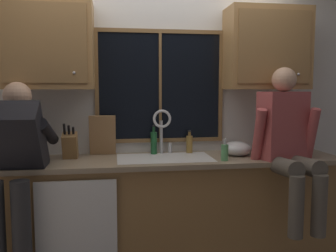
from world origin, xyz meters
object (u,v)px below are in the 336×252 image
at_px(soap_dispenser, 225,152).
at_px(bottle_tall_clear, 189,144).
at_px(knife_block, 70,146).
at_px(person_sitting_on_counter, 288,138).
at_px(mixing_bowl, 237,149).
at_px(person_standing, 12,165).
at_px(cutting_board, 103,135).
at_px(bottle_green_glass, 154,142).

bearing_deg(soap_dispenser, bottle_tall_clear, 118.02).
relative_size(knife_block, soap_dispenser, 1.74).
height_order(person_sitting_on_counter, knife_block, person_sitting_on_counter).
distance_m(knife_block, mixing_bowl, 1.44).
xyz_separation_m(soap_dispenser, bottle_tall_clear, (-0.21, 0.40, 0.01)).
bearing_deg(person_standing, cutting_board, 39.96).
height_order(soap_dispenser, bottle_tall_clear, bottle_tall_clear).
relative_size(person_sitting_on_counter, mixing_bowl, 4.93).
bearing_deg(soap_dispenser, mixing_bowl, 50.32).
bearing_deg(mixing_bowl, cutting_board, 171.25).
xyz_separation_m(cutting_board, mixing_bowl, (1.17, -0.18, -0.12)).
xyz_separation_m(cutting_board, soap_dispenser, (0.99, -0.40, -0.11)).
relative_size(person_standing, cutting_board, 4.33).
relative_size(person_sitting_on_counter, bottle_tall_clear, 6.07).
height_order(person_standing, mixing_bowl, person_standing).
relative_size(knife_block, bottle_tall_clear, 1.55).
relative_size(cutting_board, bottle_tall_clear, 1.73).
bearing_deg(mixing_bowl, bottle_tall_clear, 155.67).
height_order(knife_block, mixing_bowl, knife_block).
height_order(person_sitting_on_counter, bottle_tall_clear, person_sitting_on_counter).
distance_m(cutting_board, mixing_bowl, 1.19).
distance_m(person_sitting_on_counter, mixing_bowl, 0.46).
relative_size(person_standing, bottle_tall_clear, 7.50).
relative_size(soap_dispenser, bottle_tall_clear, 0.89).
relative_size(person_standing, person_sitting_on_counter, 1.24).
relative_size(person_standing, bottle_green_glass, 5.97).
xyz_separation_m(knife_block, cutting_board, (0.27, 0.13, 0.07)).
distance_m(cutting_board, bottle_tall_clear, 0.79).
distance_m(knife_block, soap_dispenser, 1.29).
xyz_separation_m(knife_block, bottle_tall_clear, (1.05, 0.12, -0.02)).
height_order(cutting_board, bottle_tall_clear, cutting_board).
bearing_deg(mixing_bowl, soap_dispenser, -129.68).
bearing_deg(person_standing, mixing_bowl, 10.83).
bearing_deg(cutting_board, person_standing, -140.04).
xyz_separation_m(person_sitting_on_counter, bottle_tall_clear, (-0.71, 0.48, -0.10)).
bearing_deg(bottle_green_glass, person_standing, -154.97).
bearing_deg(soap_dispenser, knife_block, 167.75).
height_order(bottle_green_glass, bottle_tall_clear, bottle_green_glass).
height_order(knife_block, cutting_board, cutting_board).
bearing_deg(bottle_green_glass, bottle_tall_clear, 2.96).
height_order(mixing_bowl, soap_dispenser, soap_dispenser).
height_order(person_sitting_on_counter, bottle_green_glass, person_sitting_on_counter).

